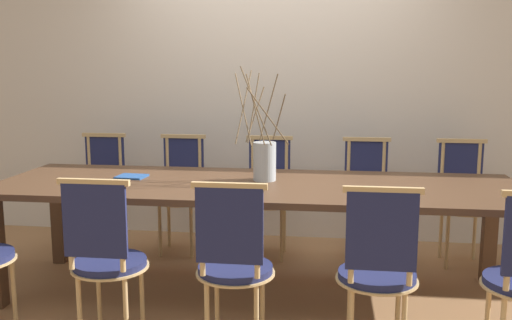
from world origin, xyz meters
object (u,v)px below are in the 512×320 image
(chair_near_center, at_px, (234,261))
(vase_centerpiece, at_px, (264,159))
(book_stack, at_px, (132,177))
(chair_far_center, at_px, (268,192))
(dining_table, at_px, (256,194))

(chair_near_center, distance_m, vase_centerpiece, 0.98)
(book_stack, bearing_deg, chair_far_center, 41.21)
(chair_far_center, distance_m, book_stack, 1.15)
(dining_table, height_order, chair_far_center, chair_far_center)
(chair_near_center, bearing_deg, book_stack, 133.77)
(chair_far_center, relative_size, book_stack, 4.69)
(chair_near_center, xyz_separation_m, chair_far_center, (-0.01, 1.62, 0.00))
(book_stack, bearing_deg, vase_centerpiece, 1.40)
(dining_table, xyz_separation_m, book_stack, (-0.86, 0.07, 0.08))
(dining_table, height_order, vase_centerpiece, vase_centerpiece)
(dining_table, bearing_deg, chair_near_center, -90.48)
(chair_far_center, xyz_separation_m, vase_centerpiece, (0.06, -0.72, 0.38))
(chair_far_center, bearing_deg, dining_table, 90.94)
(vase_centerpiece, bearing_deg, dining_table, -113.53)
(dining_table, distance_m, chair_far_center, 0.83)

